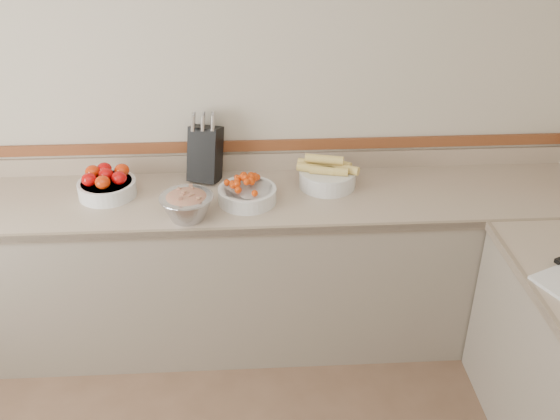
{
  "coord_description": "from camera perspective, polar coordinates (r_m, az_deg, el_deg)",
  "views": [
    {
      "loc": [
        0.2,
        -1.17,
        2.44
      ],
      "look_at": [
        0.35,
        1.35,
        1.0
      ],
      "focal_mm": 40.0,
      "sensor_mm": 36.0,
      "label": 1
    }
  ],
  "objects": [
    {
      "name": "knife_block",
      "position": [
        3.38,
        -6.86,
        5.26
      ],
      "size": [
        0.21,
        0.23,
        0.39
      ],
      "color": "black",
      "rests_on": "counter_back"
    },
    {
      "name": "cherry_tomato_bowl",
      "position": [
        3.17,
        -3.01,
        1.66
      ],
      "size": [
        0.3,
        0.3,
        0.16
      ],
      "color": "white",
      "rests_on": "counter_back"
    },
    {
      "name": "back_wall",
      "position": [
        3.38,
        -6.68,
        9.74
      ],
      "size": [
        4.0,
        0.0,
        4.0
      ],
      "primitive_type": "plane",
      "rotation": [
        1.57,
        0.0,
        0.0
      ],
      "color": "beige",
      "rests_on": "ground_plane"
    },
    {
      "name": "corn_bowl",
      "position": [
        3.32,
        4.34,
        3.23
      ],
      "size": [
        0.33,
        0.3,
        0.18
      ],
      "color": "white",
      "rests_on": "counter_back"
    },
    {
      "name": "counter_back",
      "position": [
        3.48,
        -6.1,
        -5.33
      ],
      "size": [
        4.0,
        0.65,
        1.08
      ],
      "color": "tan",
      "rests_on": "ground_plane"
    },
    {
      "name": "rhubarb_bowl",
      "position": [
        3.04,
        -8.51,
        0.5
      ],
      "size": [
        0.26,
        0.26,
        0.15
      ],
      "color": "#B2B2BA",
      "rests_on": "counter_back"
    },
    {
      "name": "tomato_bowl",
      "position": [
        3.34,
        -15.57,
        2.29
      ],
      "size": [
        0.3,
        0.3,
        0.15
      ],
      "color": "white",
      "rests_on": "counter_back"
    }
  ]
}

